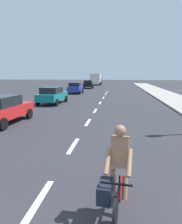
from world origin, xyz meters
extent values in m
plane|color=#2D2D33|center=(0.00, 20.00, 0.00)|extent=(160.00, 160.00, 0.00)
cube|color=#9E998E|center=(7.77, 22.00, 0.07)|extent=(3.60, 80.00, 0.14)
cube|color=white|center=(0.00, 3.81, 0.00)|extent=(0.16, 1.80, 0.01)
cube|color=white|center=(0.00, 7.52, 0.00)|extent=(0.16, 1.80, 0.01)
cube|color=white|center=(0.00, 11.57, 0.00)|extent=(0.16, 1.80, 0.01)
cube|color=white|center=(0.00, 15.46, 0.00)|extent=(0.16, 1.80, 0.01)
cube|color=white|center=(0.00, 19.97, 0.00)|extent=(0.16, 1.80, 0.01)
cube|color=white|center=(0.00, 24.49, 0.00)|extent=(0.16, 1.80, 0.01)
cube|color=white|center=(0.00, 28.89, 0.00)|extent=(0.16, 1.80, 0.01)
cube|color=white|center=(0.00, 32.20, 0.00)|extent=(0.16, 1.80, 0.01)
cylinder|color=black|center=(1.68, 3.13, 0.33)|extent=(0.12, 0.66, 0.66)
cylinder|color=red|center=(1.79, 4.17, 0.33)|extent=(0.12, 0.66, 0.66)
cube|color=black|center=(1.74, 3.65, 0.51)|extent=(0.13, 0.94, 0.04)
cylinder|color=black|center=(1.76, 3.86, 0.75)|extent=(0.03, 0.03, 0.48)
cube|color=black|center=(1.69, 3.21, 0.88)|extent=(0.56, 0.09, 0.03)
cube|color=#9E7051|center=(1.74, 3.73, 1.28)|extent=(0.37, 0.35, 0.63)
sphere|color=#9E7051|center=(1.74, 3.67, 1.71)|extent=(0.22, 0.22, 0.22)
cube|color=white|center=(1.75, 3.78, 0.95)|extent=(0.34, 0.25, 0.28)
cube|color=black|center=(1.49, 3.39, 0.63)|extent=(0.29, 0.54, 0.32)
cylinder|color=#9E7051|center=(1.86, 3.72, 0.63)|extent=(0.14, 0.33, 0.62)
cylinder|color=#9E7051|center=(1.62, 3.74, 0.63)|extent=(0.13, 0.21, 0.63)
cylinder|color=#9E7051|center=(1.92, 3.45, 1.18)|extent=(0.14, 0.49, 0.41)
cylinder|color=#9E7051|center=(1.52, 3.49, 1.18)|extent=(0.14, 0.49, 0.41)
cube|color=red|center=(-4.71, 10.75, 0.69)|extent=(1.94, 4.22, 0.64)
cube|color=black|center=(-4.72, 10.54, 1.29)|extent=(1.63, 2.23, 0.56)
cylinder|color=black|center=(-5.51, 12.20, 0.32)|extent=(0.21, 0.65, 0.64)
cylinder|color=black|center=(-3.77, 12.12, 0.32)|extent=(0.21, 0.65, 0.64)
cylinder|color=black|center=(-3.91, 9.30, 0.32)|extent=(0.21, 0.65, 0.64)
cube|color=#14727A|center=(-4.37, 18.81, 0.69)|extent=(1.94, 4.23, 0.64)
cube|color=black|center=(-4.38, 18.61, 1.29)|extent=(1.64, 2.23, 0.56)
cylinder|color=black|center=(-5.17, 20.27, 0.32)|extent=(0.21, 0.65, 0.64)
cylinder|color=black|center=(-3.43, 20.18, 0.32)|extent=(0.21, 0.65, 0.64)
cylinder|color=black|center=(-5.31, 17.44, 0.32)|extent=(0.21, 0.65, 0.64)
cylinder|color=black|center=(-3.56, 17.36, 0.32)|extent=(0.21, 0.65, 0.64)
cube|color=#1E389E|center=(-4.39, 29.59, 0.69)|extent=(1.82, 4.11, 0.64)
cube|color=black|center=(-4.38, 29.39, 1.29)|extent=(1.56, 2.16, 0.56)
cylinder|color=black|center=(-5.28, 30.95, 0.32)|extent=(0.20, 0.64, 0.64)
cylinder|color=black|center=(-3.57, 31.00, 0.32)|extent=(0.20, 0.64, 0.64)
cylinder|color=black|center=(-5.20, 28.19, 0.32)|extent=(0.20, 0.64, 0.64)
cylinder|color=black|center=(-3.49, 28.24, 0.32)|extent=(0.20, 0.64, 0.64)
cube|color=black|center=(-4.06, 40.40, 0.69)|extent=(1.93, 4.15, 0.64)
cube|color=black|center=(-4.05, 40.19, 1.29)|extent=(1.62, 2.19, 0.56)
cylinder|color=black|center=(-4.99, 41.73, 0.32)|extent=(0.22, 0.65, 0.64)
cylinder|color=black|center=(-3.28, 41.82, 0.32)|extent=(0.22, 0.65, 0.64)
cylinder|color=black|center=(-4.83, 38.97, 0.32)|extent=(0.22, 0.65, 0.64)
cylinder|color=black|center=(-3.13, 39.06, 0.32)|extent=(0.22, 0.65, 0.64)
cube|color=maroon|center=(-3.94, 55.02, 1.20)|extent=(2.43, 2.37, 1.40)
cube|color=silver|center=(-3.90, 52.03, 1.65)|extent=(2.45, 4.19, 2.30)
cylinder|color=black|center=(-5.14, 54.87, 0.45)|extent=(0.29, 0.90, 0.90)
cylinder|color=black|center=(-2.74, 54.90, 0.45)|extent=(0.29, 0.90, 0.90)
cylinder|color=black|center=(-5.09, 50.97, 0.45)|extent=(0.29, 0.90, 0.90)
cylinder|color=black|center=(-2.69, 51.00, 0.45)|extent=(0.29, 0.90, 0.90)
camera|label=1|loc=(1.68, -0.19, 2.76)|focal=33.80mm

